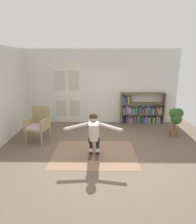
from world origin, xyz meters
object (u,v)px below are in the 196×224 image
object	(u,v)px
skis_pair	(94,153)
person_skier	(94,131)
wicker_chair	(38,123)
bookshelf	(140,111)
potted_plant	(176,118)

from	to	relation	value
skis_pair	person_skier	distance (m)	0.72
wicker_chair	person_skier	bearing A→B (deg)	-29.93
bookshelf	potted_plant	distance (m)	1.61
wicker_chair	potted_plant	size ratio (longest dim) A/B	1.13
potted_plant	skis_pair	bearing A→B (deg)	-154.04
potted_plant	person_skier	xyz separation A→B (m)	(-2.66, -1.45, 0.07)
potted_plant	wicker_chair	bearing A→B (deg)	-174.32
wicker_chair	potted_plant	bearing A→B (deg)	5.68
person_skier	bookshelf	bearing A→B (deg)	57.57
bookshelf	wicker_chair	bearing A→B (deg)	-153.39
potted_plant	person_skier	size ratio (longest dim) A/B	0.65
skis_pair	person_skier	xyz separation A→B (m)	(-0.01, -0.16, 0.70)
potted_plant	skis_pair	distance (m)	3.02
skis_pair	bookshelf	bearing A→B (deg)	56.11
wicker_chair	bookshelf	bearing A→B (deg)	26.61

